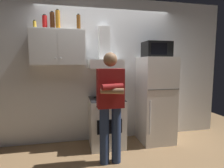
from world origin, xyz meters
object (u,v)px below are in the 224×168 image
object	(u,v)px
microwave	(157,50)
bottle_spice_jar	(35,25)
bottle_soda_red	(45,22)
stove_oven	(106,122)
refrigerator	(156,100)
bottle_beer_brown	(79,23)
upper_cabinet	(59,48)
bottle_liquor_amber	(58,20)
bottle_rum_dark	(52,21)
cooking_pot	(115,96)
range_hood	(105,57)
person_standing	(110,104)

from	to	relation	value
microwave	bottle_spice_jar	bearing A→B (deg)	176.98
bottle_soda_red	stove_oven	bearing A→B (deg)	-9.25
refrigerator	bottle_beer_brown	size ratio (longest dim) A/B	5.79
upper_cabinet	bottle_spice_jar	size ratio (longest dim) A/B	6.23
bottle_liquor_amber	bottle_rum_dark	bearing A→B (deg)	154.96
cooking_pot	bottle_soda_red	xyz separation A→B (m)	(-1.14, 0.28, 1.24)
refrigerator	upper_cabinet	bearing A→B (deg)	175.93
bottle_beer_brown	bottle_spice_jar	xyz separation A→B (m)	(-0.71, -0.00, -0.07)
cooking_pot	bottle_liquor_amber	bearing A→B (deg)	165.14
bottle_liquor_amber	bottle_rum_dark	distance (m)	0.10
microwave	cooking_pot	xyz separation A→B (m)	(-0.82, -0.14, -0.81)
cooking_pot	bottle_spice_jar	world-z (taller)	bottle_spice_jar
range_hood	cooking_pot	xyz separation A→B (m)	(0.13, -0.25, -0.67)
bottle_soda_red	bottle_liquor_amber	bearing A→B (deg)	-9.97
stove_oven	range_hood	world-z (taller)	range_hood
bottle_rum_dark	bottle_beer_brown	xyz separation A→B (m)	(0.44, -0.04, -0.01)
bottle_soda_red	bottle_beer_brown	world-z (taller)	bottle_beer_brown
stove_oven	bottle_spice_jar	bearing A→B (deg)	173.61
bottle_soda_red	upper_cabinet	bearing A→B (deg)	-10.55
bottle_soda_red	microwave	bearing A→B (deg)	-4.25
range_hood	cooking_pot	bearing A→B (deg)	-62.12
cooking_pot	bottle_rum_dark	size ratio (longest dim) A/B	1.04
range_hood	bottle_spice_jar	size ratio (longest dim) A/B	5.19
person_standing	bottle_spice_jar	distance (m)	1.81
cooking_pot	bottle_liquor_amber	size ratio (longest dim) A/B	0.95
cooking_pot	bottle_soda_red	distance (m)	1.71
stove_oven	cooking_pot	bearing A→B (deg)	-42.49
stove_oven	range_hood	distance (m)	1.17
bottle_rum_dark	bottle_spice_jar	distance (m)	0.29
person_standing	bottle_beer_brown	size ratio (longest dim) A/B	5.94
range_hood	refrigerator	xyz separation A→B (m)	(0.95, -0.13, -0.80)
person_standing	bottle_beer_brown	distance (m)	1.53
bottle_liquor_amber	bottle_beer_brown	xyz separation A→B (m)	(0.34, 0.01, -0.03)
cooking_pot	bottle_beer_brown	xyz separation A→B (m)	(-0.59, 0.25, 1.25)
bottle_beer_brown	range_hood	bearing A→B (deg)	-0.97
refrigerator	bottle_spice_jar	xyz separation A→B (m)	(-2.12, 0.13, 1.32)
stove_oven	bottle_rum_dark	distance (m)	1.98
stove_oven	cooking_pot	size ratio (longest dim) A/B	2.77
refrigerator	cooking_pot	bearing A→B (deg)	-171.68
range_hood	person_standing	distance (m)	1.01
microwave	bottle_soda_red	xyz separation A→B (m)	(-1.96, 0.15, 0.43)
refrigerator	bottle_rum_dark	size ratio (longest dim) A/B	5.24
microwave	bottle_spice_jar	world-z (taller)	bottle_spice_jar
range_hood	cooking_pot	size ratio (longest dim) A/B	2.37
microwave	bottle_rum_dark	xyz separation A→B (m)	(-1.84, 0.15, 0.46)
upper_cabinet	stove_oven	size ratio (longest dim) A/B	1.03
range_hood	person_standing	world-z (taller)	range_hood
stove_oven	bottle_rum_dark	bearing A→B (deg)	169.16
refrigerator	bottle_liquor_amber	size ratio (longest dim) A/B	4.83
range_hood	bottle_rum_dark	size ratio (longest dim) A/B	2.46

